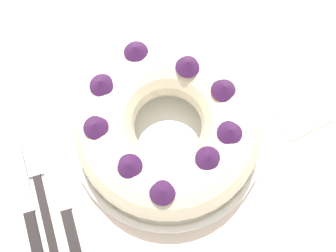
{
  "coord_description": "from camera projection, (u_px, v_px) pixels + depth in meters",
  "views": [
    {
      "loc": [
        -0.04,
        -0.14,
        1.49
      ],
      "look_at": [
        0.02,
        0.03,
        0.82
      ],
      "focal_mm": 50.0,
      "sensor_mm": 36.0,
      "label": 1
    }
  ],
  "objects": [
    {
      "name": "dining_table",
      "position": [
        165.0,
        170.0,
        0.83
      ],
      "size": [
        1.34,
        1.1,
        0.75
      ],
      "color": "beige",
      "rests_on": "ground_plane"
    },
    {
      "name": "ground_plane",
      "position": [
        166.0,
        208.0,
        1.47
      ],
      "size": [
        8.0,
        8.0,
        0.0
      ],
      "primitive_type": "plane",
      "color": "brown"
    },
    {
      "name": "bundt_cake",
      "position": [
        168.0,
        126.0,
        0.69
      ],
      "size": [
        0.28,
        0.28,
        0.11
      ],
      "color": "beige",
      "rests_on": "serving_dish"
    },
    {
      "name": "napkin",
      "position": [
        315.0,
        91.0,
        0.78
      ],
      "size": [
        0.18,
        0.14,
        0.0
      ],
      "primitive_type": "cube",
      "rotation": [
        0.0,
        0.0,
        0.17
      ],
      "color": "white",
      "rests_on": "dining_table"
    },
    {
      "name": "cake_knife",
      "position": [
        66.0,
        212.0,
        0.72
      ],
      "size": [
        0.02,
        0.18,
        0.01
      ],
      "rotation": [
        0.0,
        0.0,
        -0.01
      ],
      "color": "black",
      "rests_on": "dining_table"
    },
    {
      "name": "fork",
      "position": [
        40.0,
        192.0,
        0.73
      ],
      "size": [
        0.02,
        0.19,
        0.01
      ],
      "rotation": [
        0.0,
        0.0,
        0.02
      ],
      "color": "black",
      "rests_on": "dining_table"
    },
    {
      "name": "serving_knife",
      "position": [
        30.0,
        215.0,
        0.72
      ],
      "size": [
        0.02,
        0.21,
        0.01
      ],
      "rotation": [
        0.0,
        0.0,
        0.08
      ],
      "color": "black",
      "rests_on": "dining_table"
    },
    {
      "name": "serving_dish",
      "position": [
        168.0,
        136.0,
        0.74
      ],
      "size": [
        0.31,
        0.31,
        0.02
      ],
      "color": "white",
      "rests_on": "dining_table"
    }
  ]
}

